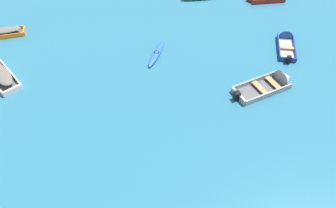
{
  "coord_description": "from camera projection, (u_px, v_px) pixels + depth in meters",
  "views": [
    {
      "loc": [
        -3.78,
        5.31,
        17.03
      ],
      "look_at": [
        0.0,
        21.29,
        0.15
      ],
      "focal_mm": 37.04,
      "sensor_mm": 36.0,
      "label": 1
    }
  ],
  "objects": [
    {
      "name": "rowboat_grey_midfield_right",
      "position": [
        276.0,
        82.0,
        25.0
      ],
      "size": [
        5.01,
        2.63,
        1.54
      ],
      "color": "#4C4C51",
      "rests_on": "ground_plane"
    },
    {
      "name": "kayak_blue_back_row_left",
      "position": [
        156.0,
        54.0,
        27.43
      ],
      "size": [
        2.24,
        3.26,
        0.33
      ],
      "color": "blue",
      "rests_on": "ground_plane"
    },
    {
      "name": "rowboat_deep_blue_far_back",
      "position": [
        286.0,
        41.0,
        28.59
      ],
      "size": [
        2.58,
        3.99,
        1.2
      ],
      "color": "beige",
      "rests_on": "ground_plane"
    }
  ]
}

